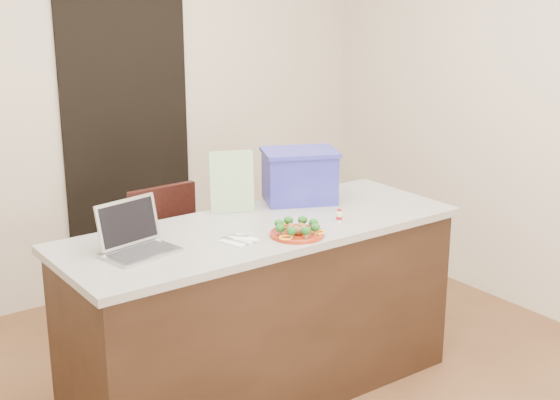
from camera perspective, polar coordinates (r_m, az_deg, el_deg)
room_shell at (r=3.52m, az=0.89°, el=7.96°), size 4.00×4.00×4.00m
doorway at (r=5.37m, az=-11.04°, el=3.87°), size 0.90×0.02×2.00m
island at (r=4.05m, az=-1.32°, el=-8.04°), size 2.06×0.76×0.92m
plate at (r=3.73m, az=1.25°, el=-2.47°), size 0.26×0.26×0.02m
meatballs at (r=3.72m, az=1.28°, el=-2.13°), size 0.10×0.10×0.04m
broccoli at (r=3.72m, az=1.26°, el=-1.87°), size 0.22×0.22×0.04m
pepper_rings at (r=3.73m, az=1.25°, el=-2.34°), size 0.24×0.23×0.01m
napkin at (r=3.66m, az=-3.02°, el=-2.97°), size 0.17×0.17×0.01m
fork at (r=3.66m, az=-3.36°, el=-2.90°), size 0.05×0.16×0.00m
knife at (r=3.66m, az=-2.49°, el=-2.84°), size 0.07×0.16×0.01m
yogurt_bottle at (r=3.94m, az=4.35°, el=-1.22°), size 0.03×0.03×0.07m
laptop at (r=3.57m, az=-10.60°, el=-2.75°), size 0.36×0.31×0.23m
leaflet at (r=4.06m, az=-3.54°, el=1.33°), size 0.23×0.14×0.32m
blue_box at (r=4.25m, az=1.44°, el=1.80°), size 0.48×0.42×0.29m
chair at (r=4.54m, az=-7.84°, el=-4.33°), size 0.43×0.43×0.95m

